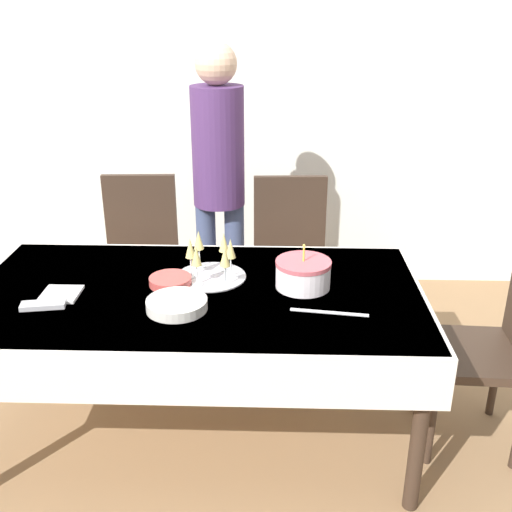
# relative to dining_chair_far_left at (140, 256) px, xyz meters

# --- Properties ---
(ground_plane) EXTENTS (12.00, 12.00, 0.00)m
(ground_plane) POSITION_rel_dining_chair_far_left_xyz_m (0.42, -0.81, -0.53)
(ground_plane) COLOR #93704C
(wall_back) EXTENTS (8.00, 0.05, 2.70)m
(wall_back) POSITION_rel_dining_chair_far_left_xyz_m (0.42, 0.89, 0.82)
(wall_back) COLOR silver
(wall_back) RESTS_ON ground_plane
(dining_table) EXTENTS (1.88, 0.99, 0.72)m
(dining_table) POSITION_rel_dining_chair_far_left_xyz_m (0.42, -0.81, 0.10)
(dining_table) COLOR silver
(dining_table) RESTS_ON ground_plane
(dining_chair_far_left) EXTENTS (0.44, 0.44, 0.96)m
(dining_chair_far_left) POSITION_rel_dining_chair_far_left_xyz_m (0.00, 0.00, 0.00)
(dining_chair_far_left) COLOR #38281E
(dining_chair_far_left) RESTS_ON ground_plane
(dining_chair_far_right) EXTENTS (0.44, 0.44, 0.96)m
(dining_chair_far_right) POSITION_rel_dining_chair_far_left_xyz_m (0.83, -0.00, 0.00)
(dining_chair_far_right) COLOR #38281E
(dining_chair_far_right) RESTS_ON ground_plane
(dining_chair_right_end) EXTENTS (0.44, 0.44, 0.96)m
(dining_chair_right_end) POSITION_rel_dining_chair_far_left_xyz_m (1.68, -0.82, 0.00)
(dining_chair_right_end) COLOR #38281E
(dining_chair_right_end) RESTS_ON ground_plane
(birthday_cake) EXTENTS (0.23, 0.23, 0.19)m
(birthday_cake) POSITION_rel_dining_chair_far_left_xyz_m (0.86, -0.77, 0.26)
(birthday_cake) COLOR white
(birthday_cake) RESTS_ON dining_table
(champagne_tray) EXTENTS (0.31, 0.31, 0.18)m
(champagne_tray) POSITION_rel_dining_chair_far_left_xyz_m (0.47, -0.69, 0.28)
(champagne_tray) COLOR silver
(champagne_tray) RESTS_ON dining_table
(plate_stack_main) EXTENTS (0.24, 0.24, 0.04)m
(plate_stack_main) POSITION_rel_dining_chair_far_left_xyz_m (0.37, -0.98, 0.22)
(plate_stack_main) COLOR silver
(plate_stack_main) RESTS_ON dining_table
(plate_stack_dessert) EXTENTS (0.18, 0.18, 0.03)m
(plate_stack_dessert) POSITION_rel_dining_chair_far_left_xyz_m (0.31, -0.77, 0.21)
(plate_stack_dessert) COLOR #CC4C47
(plate_stack_dessert) RESTS_ON dining_table
(cake_knife) EXTENTS (0.30, 0.06, 0.00)m
(cake_knife) POSITION_rel_dining_chair_far_left_xyz_m (0.96, -1.00, 0.20)
(cake_knife) COLOR silver
(cake_knife) RESTS_ON dining_table
(fork_pile) EXTENTS (0.18, 0.09, 0.02)m
(fork_pile) POSITION_rel_dining_chair_far_left_xyz_m (-0.16, -0.99, 0.21)
(fork_pile) COLOR silver
(fork_pile) RESTS_ON dining_table
(napkin_pile) EXTENTS (0.15, 0.15, 0.01)m
(napkin_pile) POSITION_rel_dining_chair_far_left_xyz_m (-0.12, -0.88, 0.20)
(napkin_pile) COLOR white
(napkin_pile) RESTS_ON dining_table
(person_standing) EXTENTS (0.28, 0.28, 1.65)m
(person_standing) POSITION_rel_dining_chair_far_left_xyz_m (0.44, 0.11, 0.47)
(person_standing) COLOR #3F4C72
(person_standing) RESTS_ON ground_plane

